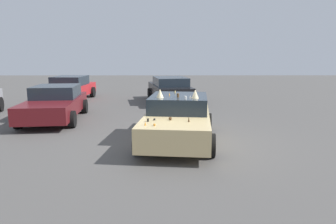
% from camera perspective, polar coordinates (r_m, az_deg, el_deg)
% --- Properties ---
extents(ground_plane, '(60.00, 60.00, 0.00)m').
position_cam_1_polar(ground_plane, '(9.33, 1.85, -5.44)').
color(ground_plane, '#514F4C').
extents(art_car_decorated, '(4.61, 2.46, 1.61)m').
position_cam_1_polar(art_car_decorated, '(9.23, 1.90, -1.20)').
color(art_car_decorated, '#D8BC7F').
rests_on(art_car_decorated, ground).
extents(parked_sedan_far_right, '(4.66, 2.42, 1.35)m').
position_cam_1_polar(parked_sedan_far_right, '(13.04, -20.37, 1.56)').
color(parked_sedan_far_right, '#5B1419').
rests_on(parked_sedan_far_right, ground).
extents(parked_sedan_near_left, '(4.50, 2.23, 1.38)m').
position_cam_1_polar(parked_sedan_near_left, '(18.43, -17.89, 4.25)').
color(parked_sedan_near_left, red).
rests_on(parked_sedan_near_left, ground).
extents(parked_sedan_behind_left, '(4.69, 2.62, 1.39)m').
position_cam_1_polar(parked_sedan_behind_left, '(16.83, 0.29, 4.31)').
color(parked_sedan_behind_left, black).
rests_on(parked_sedan_behind_left, ground).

